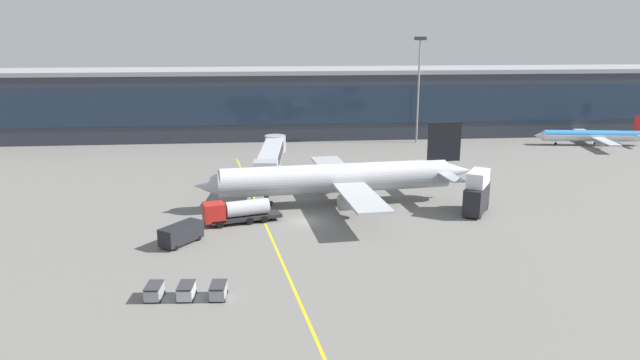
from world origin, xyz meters
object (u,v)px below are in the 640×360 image
object	(u,v)px
lavatory_truck	(182,233)
catering_lift	(477,193)
baggage_cart_0	(154,291)
main_airliner	(338,178)
baggage_cart_1	(186,291)
baggage_cart_2	(218,290)
commuter_jet_far	(593,136)
fuel_tanker	(237,211)

from	to	relation	value
lavatory_truck	catering_lift	world-z (taller)	catering_lift
baggage_cart_0	main_airliner	bearing A→B (deg)	53.98
lavatory_truck	baggage_cart_0	size ratio (longest dim) A/B	2.19
baggage_cart_0	baggage_cart_1	distance (m)	3.20
catering_lift	baggage_cart_1	world-z (taller)	catering_lift
catering_lift	baggage_cart_2	world-z (taller)	catering_lift
catering_lift	baggage_cart_0	xyz separation A→B (m)	(-41.90, -24.44, -2.28)
lavatory_truck	commuter_jet_far	distance (m)	102.96
baggage_cart_1	commuter_jet_far	xyz separation A→B (m)	(83.49, 72.44, 1.46)
lavatory_truck	baggage_cart_2	world-z (taller)	lavatory_truck
fuel_tanker	baggage_cart_0	world-z (taller)	fuel_tanker
baggage_cart_0	commuter_jet_far	distance (m)	112.84
baggage_cart_2	commuter_jet_far	size ratio (longest dim) A/B	0.10
baggage_cart_0	baggage_cart_1	xyz separation A→B (m)	(3.19, -0.21, 0.00)
baggage_cart_0	baggage_cart_1	size ratio (longest dim) A/B	1.00
fuel_tanker	catering_lift	distance (m)	34.68
baggage_cart_2	commuter_jet_far	bearing A→B (deg)	42.13
lavatory_truck	commuter_jet_far	xyz separation A→B (m)	(85.98, 56.63, 0.83)
baggage_cart_0	baggage_cart_2	bearing A→B (deg)	-3.69
lavatory_truck	catering_lift	xyz separation A→B (m)	(41.20, 8.84, 1.64)
fuel_tanker	baggage_cart_2	bearing A→B (deg)	-92.20
baggage_cart_2	commuter_jet_far	distance (m)	108.29
main_airliner	lavatory_truck	size ratio (longest dim) A/B	7.17
catering_lift	baggage_cart_2	distance (m)	43.40
main_airliner	fuel_tanker	size ratio (longest dim) A/B	3.90
lavatory_truck	fuel_tanker	bearing A→B (deg)	47.95
fuel_tanker	lavatory_truck	bearing A→B (deg)	-132.05
catering_lift	baggage_cart_1	size ratio (longest dim) A/B	2.59
baggage_cart_0	lavatory_truck	bearing A→B (deg)	87.42
main_airliner	lavatory_truck	distance (m)	26.31
baggage_cart_0	baggage_cart_2	size ratio (longest dim) A/B	1.00
main_airliner	catering_lift	world-z (taller)	main_airliner
baggage_cart_0	baggage_cart_2	xyz separation A→B (m)	(6.39, -0.41, 0.00)
fuel_tanker	baggage_cart_2	size ratio (longest dim) A/B	4.03
catering_lift	baggage_cart_1	bearing A→B (deg)	-147.52
lavatory_truck	baggage_cart_2	distance (m)	17.00
catering_lift	commuter_jet_far	distance (m)	65.50
main_airliner	commuter_jet_far	bearing A→B (deg)	32.90
fuel_tanker	lavatory_truck	world-z (taller)	fuel_tanker
fuel_tanker	baggage_cart_1	xyz separation A→B (m)	(-4.09, -23.10, -0.96)
fuel_tanker	main_airliner	bearing A→B (deg)	27.08
lavatory_truck	catering_lift	distance (m)	42.17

